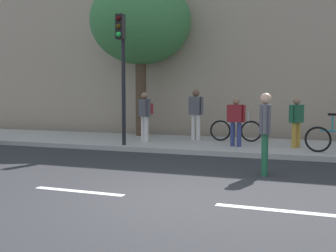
% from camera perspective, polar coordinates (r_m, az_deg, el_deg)
% --- Properties ---
extents(ground_plane, '(80.00, 80.00, 0.00)m').
position_cam_1_polar(ground_plane, '(6.83, -0.03, -10.32)').
color(ground_plane, '#2B2B2D').
extents(sidewalk_curb, '(36.00, 4.00, 0.15)m').
position_cam_1_polar(sidewalk_curb, '(13.50, 10.46, -2.79)').
color(sidewalk_curb, '#B2ADA3').
rests_on(sidewalk_curb, ground_plane).
extents(lane_markings, '(25.80, 0.16, 0.01)m').
position_cam_1_polar(lane_markings, '(6.83, -0.03, -10.28)').
color(lane_markings, silver).
rests_on(lane_markings, ground_plane).
extents(building_backdrop, '(36.00, 5.00, 8.08)m').
position_cam_1_polar(building_backdrop, '(18.49, 13.40, 11.38)').
color(building_backdrop, tan).
rests_on(building_backdrop, ground_plane).
extents(traffic_light, '(0.24, 0.45, 4.05)m').
position_cam_1_polar(traffic_light, '(12.87, -6.50, 9.47)').
color(traffic_light, black).
rests_on(traffic_light, sidewalk_curb).
extents(street_tree, '(3.90, 3.90, 6.09)m').
position_cam_1_polar(street_tree, '(16.27, -3.86, 14.33)').
color(street_tree, '#4C3826').
rests_on(street_tree, sidewalk_curb).
extents(pedestrian_in_dark_shirt, '(0.28, 0.58, 1.78)m').
position_cam_1_polar(pedestrian_in_dark_shirt, '(9.00, 13.45, -0.14)').
color(pedestrian_in_dark_shirt, '#1E5938').
rests_on(pedestrian_in_dark_shirt, ground_plane).
extents(pedestrian_with_bag, '(0.42, 0.58, 1.50)m').
position_cam_1_polar(pedestrian_with_bag, '(12.84, 17.53, 0.98)').
color(pedestrian_with_bag, '#B78C33').
rests_on(pedestrian_with_bag, sidewalk_curb).
extents(pedestrian_in_light_jacket, '(0.60, 0.31, 1.50)m').
position_cam_1_polar(pedestrian_in_light_jacket, '(12.70, 9.50, 1.05)').
color(pedestrian_in_light_jacket, navy).
rests_on(pedestrian_in_light_jacket, sidewalk_curb).
extents(pedestrian_in_red_top, '(0.57, 0.44, 1.78)m').
position_cam_1_polar(pedestrian_in_red_top, '(14.34, 3.96, 2.23)').
color(pedestrian_in_red_top, silver).
rests_on(pedestrian_in_red_top, sidewalk_curb).
extents(pedestrian_near_pole, '(0.50, 0.50, 1.68)m').
position_cam_1_polar(pedestrian_near_pole, '(13.97, -3.22, 1.93)').
color(pedestrian_near_pole, silver).
rests_on(pedestrian_near_pole, sidewalk_curb).
extents(bicycle_upright, '(1.77, 0.18, 1.09)m').
position_cam_1_polar(bicycle_upright, '(14.15, 9.43, -0.56)').
color(bicycle_upright, black).
rests_on(bicycle_upright, sidewalk_curb).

